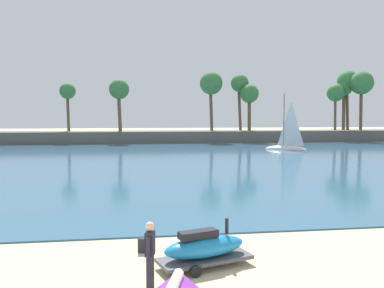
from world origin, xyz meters
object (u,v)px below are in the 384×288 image
Objects in this scene: watercraft_on_trailer at (204,248)px; person_rigging_by_gear at (150,254)px; backpack_by_trailer at (143,245)px; sailboat_near_shore at (286,144)px.

watercraft_on_trailer is 1.67× the size of person_rigging_by_gear.
backpack_by_trailer is 0.06× the size of sailboat_near_shore.
watercraft_on_trailer is at bearing -41.52° from backpack_by_trailer.
person_rigging_by_gear is 3.78× the size of backpack_by_trailer.
person_rigging_by_gear is at bearing -87.42° from backpack_by_trailer.
sailboat_near_shore is (18.06, 34.47, 0.51)m from backpack_by_trailer.
watercraft_on_trailer is 2.05m from person_rigging_by_gear.
backpack_by_trailer is (-1.66, 1.47, -0.31)m from watercraft_on_trailer.
sailboat_near_shore is at bearing 64.29° from person_rigging_by_gear.
person_rigging_by_gear is 41.34m from sailboat_near_shore.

